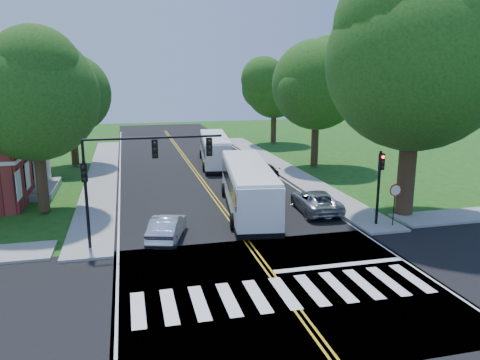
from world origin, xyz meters
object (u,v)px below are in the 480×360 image
object	(u,v)px
signal_nw	(132,165)
bus_lead	(248,186)
signal_ne	(380,178)
bus_follow	(215,149)
suv	(316,201)
dark_sedan	(263,170)
hatchback	(167,228)

from	to	relation	value
signal_nw	bus_lead	world-z (taller)	signal_nw
signal_ne	bus_lead	bearing A→B (deg)	143.21
bus_lead	bus_follow	xyz separation A→B (m)	(0.90, 16.38, -0.12)
suv	dark_sedan	world-z (taller)	suv
hatchback	dark_sedan	bearing A→B (deg)	-108.02
signal_ne	bus_follow	xyz separation A→B (m)	(-5.76, 21.36, -1.42)
bus_lead	suv	bearing A→B (deg)	171.29
signal_nw	dark_sedan	world-z (taller)	signal_nw
bus_lead	signal_ne	bearing A→B (deg)	151.24
dark_sedan	signal_nw	bearing A→B (deg)	45.91
bus_lead	bus_follow	bearing A→B (deg)	-85.10
signal_ne	signal_nw	bearing A→B (deg)	-179.95
signal_ne	suv	size ratio (longest dim) A/B	0.85
hatchback	signal_nw	bearing A→B (deg)	37.73
signal_nw	bus_follow	size ratio (longest dim) A/B	0.62
signal_nw	hatchback	world-z (taller)	signal_nw
bus_follow	suv	xyz separation A→B (m)	(3.38, -17.67, -0.81)
hatchback	dark_sedan	distance (m)	17.04
suv	hatchback	bearing A→B (deg)	21.72
bus_lead	bus_follow	world-z (taller)	bus_lead
bus_follow	dark_sedan	size ratio (longest dim) A/B	2.79
hatchback	bus_follow	bearing A→B (deg)	-91.10
bus_lead	hatchback	distance (m)	7.24
hatchback	signal_ne	bearing A→B (deg)	-166.36
signal_nw	bus_lead	size ratio (longest dim) A/B	0.58
bus_lead	bus_follow	size ratio (longest dim) A/B	1.08
bus_follow	suv	bearing A→B (deg)	107.75
bus_follow	dark_sedan	bearing A→B (deg)	121.53
suv	bus_lead	bearing A→B (deg)	-11.99
suv	dark_sedan	xyz separation A→B (m)	(-0.32, 10.97, -0.13)
hatchback	dark_sedan	xyz separation A→B (m)	(9.68, 14.02, -0.11)
signal_ne	hatchback	world-z (taller)	signal_ne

